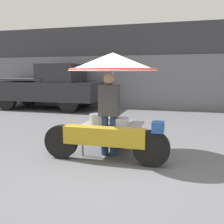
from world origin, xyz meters
TOP-DOWN VIEW (x-y plane):
  - ground_plane at (0.00, 0.00)m, footprint 36.00×36.00m
  - shopfront_building at (0.00, 8.46)m, footprint 28.00×2.06m
  - vendor_motorcycle_cart at (-0.29, 0.79)m, footprint 2.33×1.74m
  - vendor_person at (-0.31, 0.67)m, footprint 0.38×0.22m
  - pickup_truck at (-4.68, 6.23)m, footprint 4.90×1.92m

SIDE VIEW (x-z plane):
  - ground_plane at x=0.00m, z-range 0.00..0.00m
  - vendor_person at x=-0.31m, z-range 0.09..1.68m
  - pickup_truck at x=-4.68m, z-range -0.02..1.97m
  - vendor_motorcycle_cart at x=-0.29m, z-range 0.49..2.48m
  - shopfront_building at x=0.00m, z-range -0.01..3.75m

